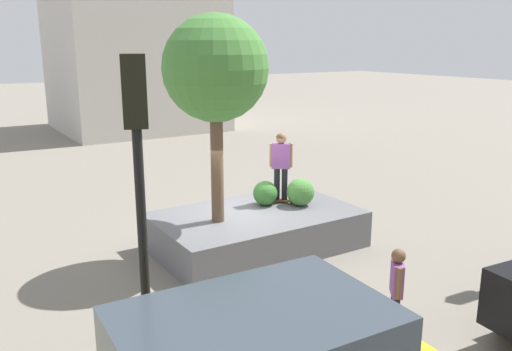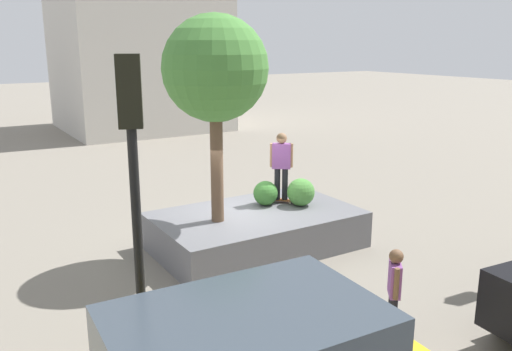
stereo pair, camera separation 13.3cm
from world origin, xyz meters
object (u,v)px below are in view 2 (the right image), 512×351
skateboard (281,200)px  pedestrian_crossing (394,286)px  skateboarder (281,161)px  plaza_tree (215,70)px  traffic_light_corner (134,180)px  planter_ledge (256,230)px

skateboard → pedestrian_crossing: pedestrian_crossing is taller
skateboard → skateboarder: (0.00, 0.00, 0.99)m
plaza_tree → pedestrian_crossing: size_ratio=2.97×
skateboarder → traffic_light_corner: 7.01m
skateboard → skateboarder: 0.99m
plaza_tree → skateboard: (-2.01, -0.44, -3.28)m
planter_ledge → skateboarder: (-0.97, -0.39, 1.48)m
traffic_light_corner → skateboard: bearing=-139.3°
traffic_light_corner → pedestrian_crossing: 4.74m
plaza_tree → pedestrian_crossing: (-0.92, 4.48, -3.33)m
planter_ledge → traffic_light_corner: size_ratio=1.02×
skateboarder → traffic_light_corner: traffic_light_corner is taller
planter_ledge → traffic_light_corner: (4.25, 4.12, 2.72)m
skateboard → plaza_tree: bearing=12.3°
planter_ledge → skateboard: size_ratio=6.24×
pedestrian_crossing → planter_ledge: bearing=-91.5°
plaza_tree → traffic_light_corner: plaza_tree is taller
plaza_tree → skateboard: size_ratio=5.97×
traffic_light_corner → pedestrian_crossing: (-4.14, 0.41, -2.28)m
plaza_tree → traffic_light_corner: (3.21, 4.06, -1.05)m
pedestrian_crossing → plaza_tree: bearing=-78.3°
planter_ledge → pedestrian_crossing: (0.12, 4.53, 0.44)m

